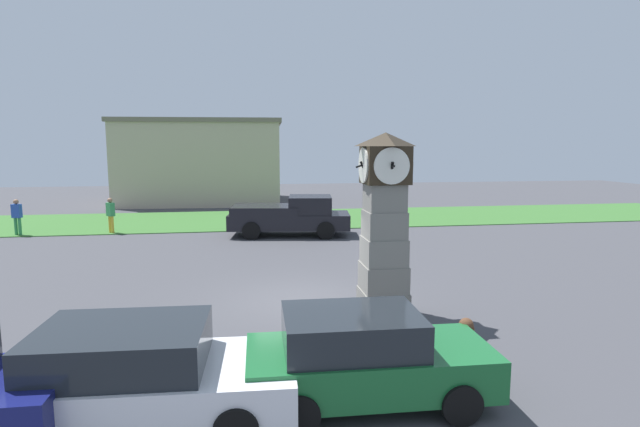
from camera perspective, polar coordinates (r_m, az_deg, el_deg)
ground_plane at (r=13.80m, az=-2.22°, el=-9.87°), size 82.30×82.30×0.00m
clock_tower at (r=12.13m, az=7.34°, el=-1.52°), size 1.37×1.37×4.49m
bollard_near_tower at (r=9.46m, az=-0.01°, el=-14.68°), size 0.22×0.22×1.12m
bollard_mid_row at (r=9.68m, az=8.74°, el=-14.43°), size 0.30×0.30×1.07m
bollard_far_row at (r=9.95m, az=16.28°, el=-14.16°), size 0.30×0.30×1.03m
car_near_tower at (r=8.42m, az=-19.96°, el=-16.69°), size 4.59×2.27×1.49m
car_by_building at (r=8.46m, az=5.08°, el=-16.02°), size 4.01×1.94×1.53m
pickup_truck at (r=23.27m, az=-3.44°, el=-0.25°), size 5.78×2.79×1.85m
pedestrian_near_bench at (r=27.12m, az=-31.33°, el=-0.13°), size 0.45×0.33×1.71m
pedestrian_crossing_lot at (r=25.75m, az=-22.81°, el=0.04°), size 0.45×0.45×1.71m
warehouse_blue_far at (r=38.21m, az=-13.22°, el=5.84°), size 11.91×9.03×6.01m
grass_verge_far at (r=28.67m, az=-1.72°, el=-0.56°), size 49.38×7.60×0.04m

